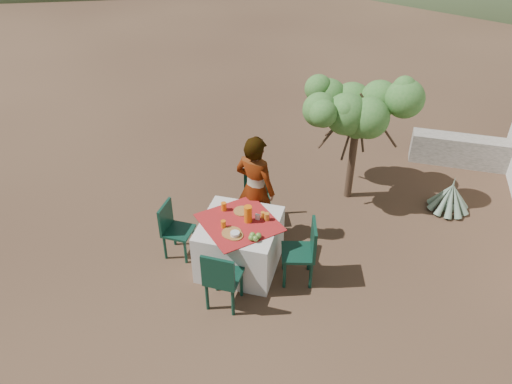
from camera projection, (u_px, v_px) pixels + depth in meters
ground at (241, 253)px, 7.24m from camera, size 160.00×160.00×0.00m
table at (240, 244)px, 6.82m from camera, size 1.30×1.30×0.76m
chair_far at (257, 195)px, 7.64m from camera, size 0.49×0.49×0.82m
chair_near at (222, 278)px, 6.11m from camera, size 0.43×0.43×0.91m
chair_left at (173, 227)px, 6.98m from camera, size 0.40×0.40×0.83m
chair_right at (304, 250)px, 6.52m from camera, size 0.52×0.52×0.93m
person at (255, 190)px, 7.06m from camera, size 0.71×0.57×1.70m
shrub_tree at (362, 114)px, 7.59m from camera, size 1.60×1.57×1.88m
agave at (450, 197)px, 7.96m from camera, size 0.65×0.67×0.71m
stone_wall at (485, 154)px, 9.00m from camera, size 2.60×0.35×0.55m
plate_far at (242, 211)px, 6.78m from camera, size 0.23×0.23×0.01m
plate_near at (232, 233)px, 6.40m from camera, size 0.26×0.26×0.01m
glass_far at (224, 206)px, 6.78m from camera, size 0.07×0.07×0.12m
glass_near at (223, 224)px, 6.48m from camera, size 0.07×0.07×0.11m
juice_pitcher at (248, 214)px, 6.55m from camera, size 0.11×0.11×0.24m
bowl_plate at (235, 235)px, 6.36m from camera, size 0.21×0.21×0.01m
white_bowl at (235, 234)px, 6.35m from camera, size 0.12×0.12×0.04m
jar_left at (267, 217)px, 6.61m from camera, size 0.07×0.07×0.11m
jar_right at (263, 215)px, 6.66m from camera, size 0.06×0.06×0.09m
napkin_holder at (258, 217)px, 6.63m from camera, size 0.06×0.04×0.08m
fruit_cluster at (255, 237)px, 6.29m from camera, size 0.15×0.14×0.08m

